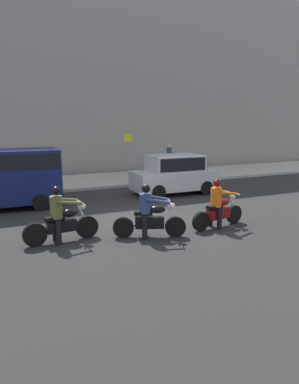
{
  "coord_description": "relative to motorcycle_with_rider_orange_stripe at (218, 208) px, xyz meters",
  "views": [
    {
      "loc": [
        -4.43,
        -10.45,
        3.3
      ],
      "look_at": [
        -0.08,
        -0.66,
        1.1
      ],
      "focal_mm": 32.35,
      "sensor_mm": 36.0,
      "label": 1
    }
  ],
  "objects": [
    {
      "name": "motorcycle_with_rider_denim_blue",
      "position": [
        -2.39,
        -0.01,
        0.01
      ],
      "size": [
        2.01,
        0.99,
        1.56
      ],
      "color": "black",
      "rests_on": "ground_plane"
    },
    {
      "name": "building_facade",
      "position": [
        -1.83,
        13.09,
        5.43
      ],
      "size": [
        40.0,
        1.4,
        12.14
      ],
      "primitive_type": "cube",
      "color": "gray",
      "rests_on": "ground_plane"
    },
    {
      "name": "motorcycle_with_rider_orange_stripe",
      "position": [
        0.0,
        0.0,
        0.0
      ],
      "size": [
        2.06,
        0.76,
        1.56
      ],
      "color": "black",
      "rests_on": "ground_plane"
    },
    {
      "name": "street_sign_post",
      "position": [
        0.59,
        9.63,
        1.02
      ],
      "size": [
        0.44,
        0.08,
        2.51
      ],
      "color": "gray",
      "rests_on": "sidewalk_slab"
    },
    {
      "name": "parked_hatchback_silver",
      "position": [
        1.17,
        5.1,
        0.3
      ],
      "size": [
        3.89,
        1.76,
        1.8
      ],
      "color": "#B2B5BA",
      "rests_on": "ground_plane"
    },
    {
      "name": "pedestrian_bystander",
      "position": [
        3.45,
        10.1,
        0.55
      ],
      "size": [
        0.34,
        0.34,
        1.78
      ],
      "color": "black",
      "rests_on": "sidewalk_slab"
    },
    {
      "name": "sidewalk_slab",
      "position": [
        -1.83,
        9.69,
        -0.57
      ],
      "size": [
        40.0,
        4.4,
        0.14
      ],
      "primitive_type": "cube",
      "color": "#A8A399",
      "rests_on": "ground_plane"
    },
    {
      "name": "ground_plane",
      "position": [
        -1.83,
        1.69,
        -0.64
      ],
      "size": [
        80.0,
        80.0,
        0.0
      ],
      "primitive_type": "plane",
      "color": "#262626"
    },
    {
      "name": "motorcycle_with_rider_olive",
      "position": [
        -4.77,
        0.6,
        0.01
      ],
      "size": [
        2.1,
        0.7,
        1.59
      ],
      "color": "black",
      "rests_on": "ground_plane"
    }
  ]
}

